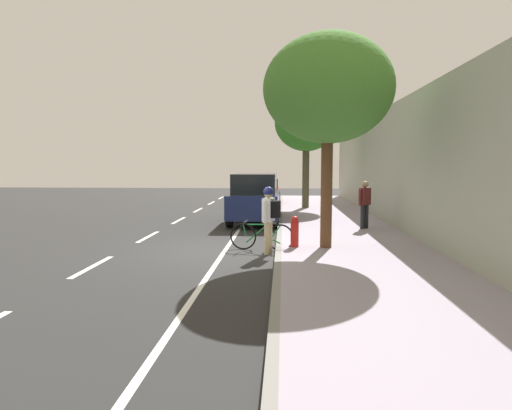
{
  "coord_description": "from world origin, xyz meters",
  "views": [
    {
      "loc": [
        1.74,
        -11.63,
        2.35
      ],
      "look_at": [
        0.94,
        1.1,
        1.17
      ],
      "focal_mm": 30.69,
      "sensor_mm": 36.0,
      "label": 1
    }
  ],
  "objects_px": {
    "parked_suv_dark_blue_second": "(255,197)",
    "street_tree_mid_block": "(328,90)",
    "pedestrian_on_phone": "(365,202)",
    "street_tree_far_end": "(306,123)",
    "cyclist_with_backpack": "(269,213)",
    "parked_sedan_red_mid": "(265,191)",
    "bicycle_at_curb": "(262,236)",
    "fire_hydrant": "(295,231)"
  },
  "relations": [
    {
      "from": "cyclist_with_backpack",
      "to": "pedestrian_on_phone",
      "type": "xyz_separation_m",
      "value": [
        3.19,
        3.92,
        -0.02
      ]
    },
    {
      "from": "cyclist_with_backpack",
      "to": "street_tree_mid_block",
      "type": "distance_m",
      "value": 3.57
    },
    {
      "from": "bicycle_at_curb",
      "to": "pedestrian_on_phone",
      "type": "distance_m",
      "value": 4.91
    },
    {
      "from": "parked_sedan_red_mid",
      "to": "street_tree_mid_block",
      "type": "height_order",
      "value": "street_tree_mid_block"
    },
    {
      "from": "street_tree_mid_block",
      "to": "bicycle_at_curb",
      "type": "bearing_deg",
      "value": 176.6
    },
    {
      "from": "street_tree_mid_block",
      "to": "fire_hydrant",
      "type": "bearing_deg",
      "value": -179.91
    },
    {
      "from": "pedestrian_on_phone",
      "to": "fire_hydrant",
      "type": "relative_size",
      "value": 1.97
    },
    {
      "from": "parked_suv_dark_blue_second",
      "to": "pedestrian_on_phone",
      "type": "bearing_deg",
      "value": -30.99
    },
    {
      "from": "pedestrian_on_phone",
      "to": "cyclist_with_backpack",
      "type": "bearing_deg",
      "value": -129.08
    },
    {
      "from": "parked_suv_dark_blue_second",
      "to": "bicycle_at_curb",
      "type": "xyz_separation_m",
      "value": [
        0.55,
        -5.84,
        -0.63
      ]
    },
    {
      "from": "parked_sedan_red_mid",
      "to": "pedestrian_on_phone",
      "type": "relative_size",
      "value": 2.66
    },
    {
      "from": "parked_suv_dark_blue_second",
      "to": "street_tree_mid_block",
      "type": "bearing_deg",
      "value": -68.98
    },
    {
      "from": "parked_suv_dark_blue_second",
      "to": "street_tree_mid_block",
      "type": "relative_size",
      "value": 0.84
    },
    {
      "from": "cyclist_with_backpack",
      "to": "street_tree_mid_block",
      "type": "xyz_separation_m",
      "value": [
        1.51,
        0.36,
        3.21
      ]
    },
    {
      "from": "pedestrian_on_phone",
      "to": "street_tree_far_end",
      "type": "bearing_deg",
      "value": 102.83
    },
    {
      "from": "bicycle_at_curb",
      "to": "fire_hydrant",
      "type": "relative_size",
      "value": 2.11
    },
    {
      "from": "cyclist_with_backpack",
      "to": "pedestrian_on_phone",
      "type": "relative_size",
      "value": 1.07
    },
    {
      "from": "parked_suv_dark_blue_second",
      "to": "parked_sedan_red_mid",
      "type": "height_order",
      "value": "parked_suv_dark_blue_second"
    },
    {
      "from": "cyclist_with_backpack",
      "to": "pedestrian_on_phone",
      "type": "height_order",
      "value": "pedestrian_on_phone"
    },
    {
      "from": "street_tree_mid_block",
      "to": "street_tree_far_end",
      "type": "height_order",
      "value": "street_tree_far_end"
    },
    {
      "from": "bicycle_at_curb",
      "to": "street_tree_far_end",
      "type": "height_order",
      "value": "street_tree_far_end"
    },
    {
      "from": "parked_sedan_red_mid",
      "to": "fire_hydrant",
      "type": "relative_size",
      "value": 5.26
    },
    {
      "from": "parked_sedan_red_mid",
      "to": "street_tree_mid_block",
      "type": "bearing_deg",
      "value": -81.12
    },
    {
      "from": "parked_sedan_red_mid",
      "to": "fire_hydrant",
      "type": "distance_m",
      "value": 14.51
    },
    {
      "from": "parked_suv_dark_blue_second",
      "to": "bicycle_at_curb",
      "type": "height_order",
      "value": "parked_suv_dark_blue_second"
    },
    {
      "from": "parked_suv_dark_blue_second",
      "to": "street_tree_far_end",
      "type": "relative_size",
      "value": 0.8
    },
    {
      "from": "parked_sedan_red_mid",
      "to": "street_tree_far_end",
      "type": "xyz_separation_m",
      "value": [
        2.26,
        -3.52,
        3.72
      ]
    },
    {
      "from": "parked_sedan_red_mid",
      "to": "bicycle_at_curb",
      "type": "height_order",
      "value": "parked_sedan_red_mid"
    },
    {
      "from": "street_tree_mid_block",
      "to": "parked_suv_dark_blue_second",
      "type": "bearing_deg",
      "value": 111.02
    },
    {
      "from": "parked_sedan_red_mid",
      "to": "pedestrian_on_phone",
      "type": "height_order",
      "value": "pedestrian_on_phone"
    },
    {
      "from": "parked_sedan_red_mid",
      "to": "bicycle_at_curb",
      "type": "relative_size",
      "value": 2.49
    },
    {
      "from": "bicycle_at_curb",
      "to": "street_tree_far_end",
      "type": "relative_size",
      "value": 0.3
    },
    {
      "from": "bicycle_at_curb",
      "to": "pedestrian_on_phone",
      "type": "height_order",
      "value": "pedestrian_on_phone"
    },
    {
      "from": "fire_hydrant",
      "to": "cyclist_with_backpack",
      "type": "bearing_deg",
      "value": -152.22
    },
    {
      "from": "street_tree_mid_block",
      "to": "parked_sedan_red_mid",
      "type": "bearing_deg",
      "value": 98.88
    },
    {
      "from": "cyclist_with_backpack",
      "to": "street_tree_far_end",
      "type": "height_order",
      "value": "street_tree_far_end"
    },
    {
      "from": "parked_suv_dark_blue_second",
      "to": "pedestrian_on_phone",
      "type": "xyz_separation_m",
      "value": [
        3.96,
        -2.38,
        0.04
      ]
    },
    {
      "from": "bicycle_at_curb",
      "to": "parked_sedan_red_mid",
      "type": "bearing_deg",
      "value": 92.08
    },
    {
      "from": "fire_hydrant",
      "to": "street_tree_mid_block",
      "type": "bearing_deg",
      "value": 0.09
    },
    {
      "from": "street_tree_far_end",
      "to": "fire_hydrant",
      "type": "bearing_deg",
      "value": -94.4
    },
    {
      "from": "bicycle_at_curb",
      "to": "fire_hydrant",
      "type": "bearing_deg",
      "value": -6.65
    },
    {
      "from": "parked_suv_dark_blue_second",
      "to": "bicycle_at_curb",
      "type": "distance_m",
      "value": 5.9
    }
  ]
}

